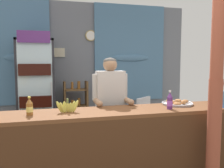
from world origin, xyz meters
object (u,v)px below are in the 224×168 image
at_px(timber_post, 216,84).
at_px(soda_bottle_grape_soda, 170,101).
at_px(drink_fridge, 36,84).
at_px(plastic_lawn_chair, 138,116).
at_px(soda_bottle_cola, 215,96).
at_px(banana_bunch, 68,107).
at_px(bottle_shelf_rack, 76,107).
at_px(pastry_tray, 177,103).
at_px(soda_bottle_iced_tea, 30,107).
at_px(stall_counter, 121,143).
at_px(shopkeeper, 110,100).

xyz_separation_m(timber_post, soda_bottle_grape_soda, (-0.35, 0.36, -0.23)).
distance_m(drink_fridge, plastic_lawn_chair, 1.97).
bearing_deg(plastic_lawn_chair, soda_bottle_cola, -64.74).
distance_m(soda_bottle_cola, banana_bunch, 2.01).
height_order(bottle_shelf_rack, pastry_tray, bottle_shelf_rack).
bearing_deg(soda_bottle_iced_tea, soda_bottle_cola, 3.60).
height_order(timber_post, soda_bottle_cola, timber_post).
xyz_separation_m(stall_counter, soda_bottle_iced_tea, (-0.97, 0.11, 0.45)).
bearing_deg(drink_fridge, timber_post, -51.00).
relative_size(soda_bottle_iced_tea, soda_bottle_cola, 1.00).
distance_m(plastic_lawn_chair, pastry_tray, 1.40).
height_order(plastic_lawn_chair, soda_bottle_iced_tea, soda_bottle_iced_tea).
height_order(drink_fridge, soda_bottle_cola, drink_fridge).
distance_m(timber_post, soda_bottle_cola, 0.80).
relative_size(pastry_tray, banana_bunch, 1.49).
distance_m(plastic_lawn_chair, soda_bottle_grape_soda, 1.66).
distance_m(drink_fridge, banana_bunch, 1.97).
bearing_deg(timber_post, soda_bottle_cola, 52.02).
relative_size(soda_bottle_iced_tea, soda_bottle_grape_soda, 0.89).
xyz_separation_m(drink_fridge, bottle_shelf_rack, (0.74, 0.19, -0.52)).
bearing_deg(banana_bunch, plastic_lawn_chair, 45.93).
bearing_deg(stall_counter, soda_bottle_cola, 10.23).
height_order(soda_bottle_iced_tea, soda_bottle_grape_soda, soda_bottle_grape_soda).
xyz_separation_m(soda_bottle_cola, soda_bottle_grape_soda, (-0.82, -0.25, 0.01)).
distance_m(stall_counter, banana_bunch, 0.73).
height_order(bottle_shelf_rack, soda_bottle_cola, soda_bottle_cola).
bearing_deg(drink_fridge, shopkeeper, -54.18).
relative_size(drink_fridge, soda_bottle_iced_tea, 10.11).
distance_m(stall_counter, shopkeeper, 0.74).
xyz_separation_m(bottle_shelf_rack, shopkeeper, (0.29, -1.63, 0.40)).
relative_size(plastic_lawn_chair, pastry_tray, 2.14).
relative_size(stall_counter, drink_fridge, 1.62).
bearing_deg(drink_fridge, bottle_shelf_rack, 14.58).
height_order(stall_counter, timber_post, timber_post).
distance_m(bottle_shelf_rack, banana_bunch, 2.18).
height_order(plastic_lawn_chair, soda_bottle_grape_soda, soda_bottle_grape_soda).
height_order(timber_post, soda_bottle_iced_tea, timber_post).
xyz_separation_m(drink_fridge, soda_bottle_cola, (2.42, -1.80, -0.07)).
bearing_deg(soda_bottle_iced_tea, bottle_shelf_rack, 71.47).
bearing_deg(banana_bunch, timber_post, -17.63).
xyz_separation_m(soda_bottle_grape_soda, pastry_tray, (0.24, 0.24, -0.07)).
height_order(shopkeeper, soda_bottle_grape_soda, shopkeeper).
bearing_deg(soda_bottle_iced_tea, shopkeeper, 27.12).
xyz_separation_m(bottle_shelf_rack, soda_bottle_iced_tea, (-0.72, -2.15, 0.45)).
bearing_deg(plastic_lawn_chair, timber_post, -85.66).
height_order(stall_counter, bottle_shelf_rack, bottle_shelf_rack).
bearing_deg(pastry_tray, drink_fridge, 135.50).
bearing_deg(shopkeeper, pastry_tray, -25.10).
relative_size(timber_post, plastic_lawn_chair, 3.08).
bearing_deg(shopkeeper, soda_bottle_cola, -14.86).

